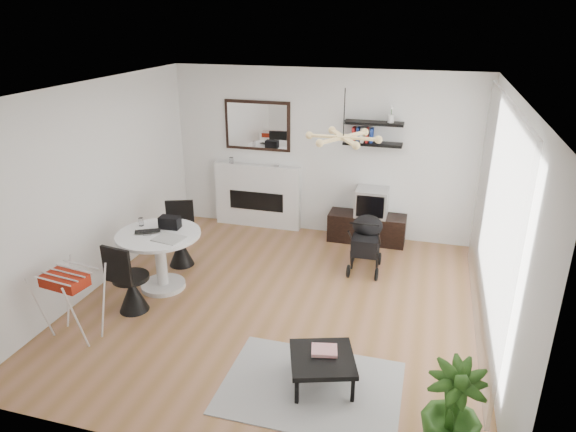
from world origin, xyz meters
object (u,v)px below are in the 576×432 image
(potted_plant, at_px, (452,411))
(drying_rack, at_px, (72,303))
(crt_tv, at_px, (372,202))
(stroller, at_px, (366,245))
(tv_console, at_px, (367,228))
(dining_table, at_px, (160,252))
(fireplace, at_px, (258,188))
(coffee_table, at_px, (322,360))

(potted_plant, bearing_deg, drying_rack, 171.91)
(crt_tv, xyz_separation_m, stroller, (0.06, -0.98, -0.30))
(crt_tv, height_order, stroller, crt_tv)
(tv_console, bearing_deg, dining_table, -137.00)
(fireplace, distance_m, tv_console, 1.97)
(crt_tv, bearing_deg, tv_console, 176.56)
(tv_console, distance_m, dining_table, 3.35)
(fireplace, bearing_deg, stroller, -29.16)
(drying_rack, height_order, coffee_table, drying_rack)
(drying_rack, bearing_deg, coffee_table, 7.35)
(fireplace, height_order, drying_rack, fireplace)
(crt_tv, distance_m, stroller, 1.02)
(stroller, height_order, coffee_table, stroller)
(tv_console, relative_size, potted_plant, 1.40)
(coffee_table, bearing_deg, tv_console, 90.74)
(crt_tv, xyz_separation_m, drying_rack, (-2.90, -3.56, -0.24))
(fireplace, distance_m, crt_tv, 1.97)
(stroller, bearing_deg, coffee_table, -93.05)
(stroller, height_order, potted_plant, potted_plant)
(tv_console, distance_m, drying_rack, 4.57)
(fireplace, xyz_separation_m, crt_tv, (1.96, -0.15, -0.01))
(drying_rack, relative_size, potted_plant, 0.96)
(fireplace, distance_m, stroller, 2.33)
(crt_tv, xyz_separation_m, coffee_table, (-0.01, -3.60, -0.38))
(dining_table, height_order, coffee_table, dining_table)
(coffee_table, bearing_deg, dining_table, 151.96)
(dining_table, distance_m, coffee_table, 2.83)
(stroller, bearing_deg, drying_rack, -140.41)
(dining_table, height_order, potted_plant, potted_plant)
(crt_tv, relative_size, drying_rack, 0.60)
(fireplace, xyz_separation_m, tv_console, (1.91, -0.15, -0.45))
(fireplace, distance_m, coffee_table, 4.25)
(crt_tv, xyz_separation_m, potted_plant, (1.20, -4.15, -0.24))
(drying_rack, relative_size, stroller, 0.96)
(drying_rack, height_order, potted_plant, potted_plant)
(crt_tv, height_order, dining_table, crt_tv)
(drying_rack, bearing_deg, crt_tv, 59.00)
(potted_plant, bearing_deg, fireplace, 126.34)
(crt_tv, bearing_deg, dining_table, -137.67)
(crt_tv, relative_size, dining_table, 0.46)
(coffee_table, bearing_deg, crt_tv, 89.88)
(dining_table, bearing_deg, coffee_table, -28.04)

